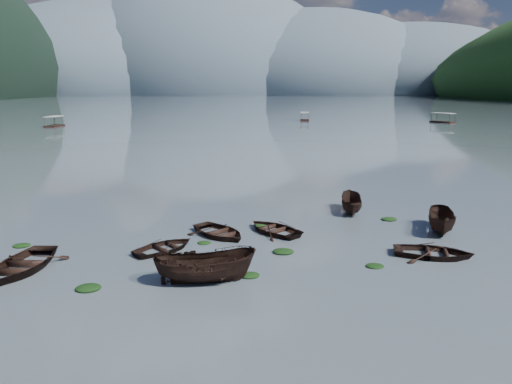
{
  "coord_description": "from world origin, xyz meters",
  "views": [
    {
      "loc": [
        -1.18,
        -20.23,
        9.28
      ],
      "look_at": [
        0.0,
        12.0,
        2.0
      ],
      "focal_mm": 32.0,
      "sensor_mm": 36.0,
      "label": 1
    }
  ],
  "objects_px": {
    "pontoon_left": "(55,127)",
    "pontoon_centre": "(305,121)",
    "rowboat_0": "(23,269)",
    "rowboat_3": "(274,232)"
  },
  "relations": [
    {
      "from": "rowboat_0",
      "to": "rowboat_3",
      "type": "relative_size",
      "value": 1.19
    },
    {
      "from": "rowboat_0",
      "to": "pontoon_centre",
      "type": "relative_size",
      "value": 0.8
    },
    {
      "from": "rowboat_0",
      "to": "pontoon_left",
      "type": "relative_size",
      "value": 0.76
    },
    {
      "from": "rowboat_3",
      "to": "pontoon_centre",
      "type": "relative_size",
      "value": 0.67
    },
    {
      "from": "pontoon_left",
      "to": "pontoon_centre",
      "type": "distance_m",
      "value": 69.6
    },
    {
      "from": "rowboat_0",
      "to": "pontoon_centre",
      "type": "distance_m",
      "value": 119.49
    },
    {
      "from": "pontoon_left",
      "to": "pontoon_centre",
      "type": "bearing_deg",
      "value": 18.81
    },
    {
      "from": "pontoon_left",
      "to": "pontoon_centre",
      "type": "height_order",
      "value": "pontoon_left"
    },
    {
      "from": "pontoon_centre",
      "to": "pontoon_left",
      "type": "bearing_deg",
      "value": -155.23
    },
    {
      "from": "rowboat_0",
      "to": "pontoon_centre",
      "type": "bearing_deg",
      "value": 79.05
    }
  ]
}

